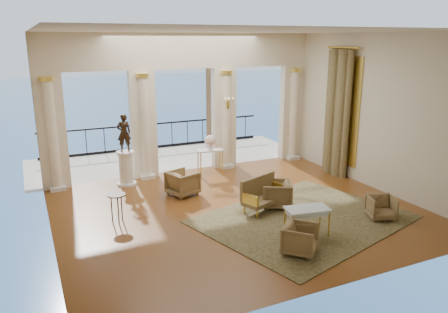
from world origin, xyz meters
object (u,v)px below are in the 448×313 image
armchair_d (183,182)px  console_table (210,154)px  settee (262,194)px  game_table (307,211)px  armchair_c (277,193)px  side_table (117,198)px  armchair_b (381,206)px  armchair_a (300,238)px  pedestal (126,169)px  statue (124,133)px

armchair_d → console_table: 2.11m
settee → game_table: (0.13, -1.79, 0.17)m
settee → game_table: 1.80m
armchair_c → side_table: size_ratio=1.09×
armchair_b → armchair_d: armchair_d is taller
armchair_a → console_table: size_ratio=0.75×
armchair_c → pedestal: bearing=-109.3°
settee → game_table: bearing=-107.0°
console_table → armchair_a: bearing=-85.7°
settee → armchair_d: bearing=106.8°
game_table → statue: statue is taller
armchair_b → armchair_c: (-1.95, 1.75, 0.07)m
side_table → console_table: bearing=36.1°
console_table → pedestal: bearing=-172.6°
statue → armchair_b: bearing=135.0°
settee → pedestal: bearing=107.5°
armchair_b → pedestal: bearing=157.2°
pedestal → side_table: pedestal is taller
armchair_a → side_table: size_ratio=0.96×
pedestal → console_table: (2.75, -0.07, 0.18)m
armchair_a → console_table: 5.84m
armchair_d → settee: 2.43m
armchair_c → game_table: size_ratio=0.74×
armchair_b → game_table: (-2.25, -0.03, 0.28)m
pedestal → armchair_a: bearing=-68.8°
armchair_a → armchair_d: size_ratio=0.89×
armchair_a → side_table: 4.47m
armchair_b → game_table: game_table is taller
statue → console_table: bearing=179.0°
console_table → statue: bearing=-172.6°
armchair_b → console_table: console_table is taller
armchair_c → console_table: console_table is taller
armchair_b → side_table: 6.49m
pedestal → console_table: size_ratio=1.16×
armchair_d → console_table: size_ratio=0.85×
armchair_c → settee: size_ratio=0.55×
armchair_c → armchair_d: 2.72m
game_table → pedestal: bearing=129.2°
settee → pedestal: (-2.76, 3.46, 0.08)m
statue → console_table: (2.75, -0.07, -0.94)m
armchair_a → console_table: console_table is taller
side_table → armchair_c: bearing=-11.2°
armchair_a → armchair_d: (-1.01, 4.34, 0.04)m
armchair_d → pedestal: (-1.27, 1.54, 0.12)m
settee → console_table: 3.40m
armchair_a → armchair_d: 4.46m
settee → console_table: bearing=69.2°
armchair_a → side_table: (-3.11, 3.20, 0.27)m
armchair_b → armchair_c: 2.62m
armchair_a → pedestal: (-2.28, 5.88, 0.17)m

